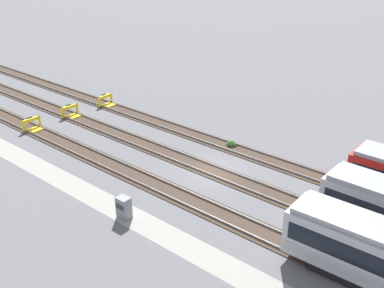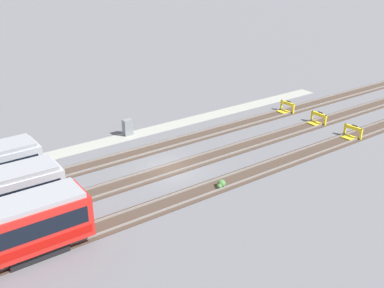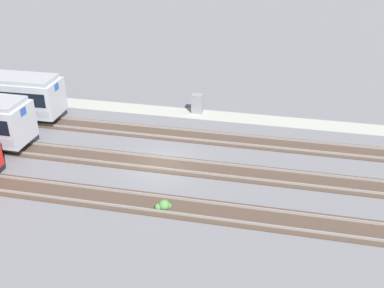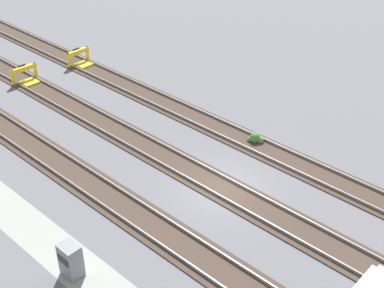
{
  "view_description": "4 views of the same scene",
  "coord_description": "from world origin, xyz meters",
  "px_view_note": "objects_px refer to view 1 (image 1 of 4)",
  "views": [
    {
      "loc": [
        18.98,
        -25.54,
        17.68
      ],
      "look_at": [
        -2.19,
        0.0,
        1.8
      ],
      "focal_mm": 42.0,
      "sensor_mm": 36.0,
      "label": 1
    },
    {
      "loc": [
        18.27,
        28.62,
        17.21
      ],
      "look_at": [
        -2.19,
        0.0,
        1.8
      ],
      "focal_mm": 42.0,
      "sensor_mm": 36.0,
      "label": 2
    },
    {
      "loc": [
        -7.57,
        25.0,
        15.44
      ],
      "look_at": [
        -2.19,
        0.0,
        1.8
      ],
      "focal_mm": 42.0,
      "sensor_mm": 36.0,
      "label": 3
    },
    {
      "loc": [
        14.13,
        -17.34,
        16.83
      ],
      "look_at": [
        -2.19,
        0.0,
        1.8
      ],
      "focal_mm": 50.0,
      "sensor_mm": 36.0,
      "label": 4
    }
  ],
  "objects_px": {
    "electrical_cabinet": "(124,208)",
    "weed_clump": "(232,144)",
    "bumper_stop_nearest_track": "(33,125)",
    "bumper_stop_near_inner_track": "(71,112)",
    "bumper_stop_middle_track": "(107,101)"
  },
  "relations": [
    {
      "from": "electrical_cabinet",
      "to": "weed_clump",
      "type": "bearing_deg",
      "value": 93.47
    },
    {
      "from": "bumper_stop_nearest_track",
      "to": "electrical_cabinet",
      "type": "distance_m",
      "value": 18.39
    },
    {
      "from": "bumper_stop_near_inner_track",
      "to": "weed_clump",
      "type": "bearing_deg",
      "value": 15.88
    },
    {
      "from": "bumper_stop_near_inner_track",
      "to": "weed_clump",
      "type": "xyz_separation_m",
      "value": [
        16.98,
        4.83,
        -0.27
      ]
    },
    {
      "from": "weed_clump",
      "to": "electrical_cabinet",
      "type": "bearing_deg",
      "value": -86.53
    },
    {
      "from": "bumper_stop_middle_track",
      "to": "weed_clump",
      "type": "distance_m",
      "value": 16.68
    },
    {
      "from": "electrical_cabinet",
      "to": "weed_clump",
      "type": "relative_size",
      "value": 1.74
    },
    {
      "from": "bumper_stop_near_inner_track",
      "to": "bumper_stop_nearest_track",
      "type": "bearing_deg",
      "value": -90.29
    },
    {
      "from": "bumper_stop_middle_track",
      "to": "electrical_cabinet",
      "type": "height_order",
      "value": "electrical_cabinet"
    },
    {
      "from": "bumper_stop_nearest_track",
      "to": "bumper_stop_near_inner_track",
      "type": "xyz_separation_m",
      "value": [
        0.02,
        4.52,
        0.0
      ]
    },
    {
      "from": "bumper_stop_nearest_track",
      "to": "electrical_cabinet",
      "type": "relative_size",
      "value": 1.25
    },
    {
      "from": "electrical_cabinet",
      "to": "bumper_stop_near_inner_track",
      "type": "bearing_deg",
      "value": 153.28
    },
    {
      "from": "bumper_stop_nearest_track",
      "to": "weed_clump",
      "type": "relative_size",
      "value": 2.18
    },
    {
      "from": "bumper_stop_middle_track",
      "to": "bumper_stop_nearest_track",
      "type": "bearing_deg",
      "value": -92.07
    },
    {
      "from": "bumper_stop_middle_track",
      "to": "weed_clump",
      "type": "relative_size",
      "value": 2.18
    }
  ]
}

